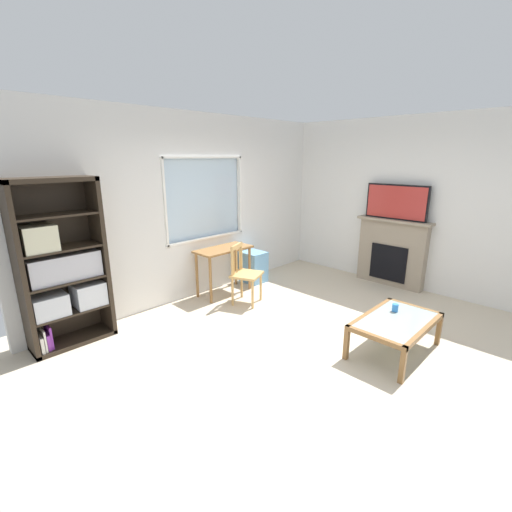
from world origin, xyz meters
TOP-DOWN VIEW (x-y plane):
  - ground at (0.00, 0.00)m, footprint 6.26×5.56m
  - wall_back_with_window at (-0.02, 2.28)m, footprint 5.26×0.15m
  - wall_right at (2.69, 0.00)m, footprint 0.12×4.76m
  - bookshelf at (-2.05, 2.04)m, footprint 0.90×0.38m
  - desk_under_window at (0.26, 1.93)m, footprint 0.92×0.44m
  - wooden_chair at (0.22, 1.41)m, footprint 0.54×0.53m
  - plastic_drawer_unit at (0.99, 1.98)m, footprint 0.35×0.40m
  - fireplace at (2.53, 0.20)m, footprint 0.26×1.22m
  - tv at (2.52, 0.20)m, footprint 0.06×1.01m
  - coffee_table at (0.43, -0.81)m, footprint 1.08×0.66m
  - sippy_cup at (0.62, -0.71)m, footprint 0.07×0.07m

SIDE VIEW (x-z plane):
  - ground at x=0.00m, z-range -0.02..0.00m
  - plastic_drawer_unit at x=0.99m, z-range 0.00..0.54m
  - coffee_table at x=0.43m, z-range 0.15..0.55m
  - sippy_cup at x=0.62m, z-range 0.40..0.49m
  - wooden_chair at x=0.22m, z-range 0.01..0.91m
  - fireplace at x=2.53m, z-range 0.00..1.14m
  - desk_under_window at x=0.26m, z-range 0.24..0.99m
  - bookshelf at x=-2.05m, z-range -0.07..1.87m
  - wall_back_with_window at x=-0.02m, z-range -0.01..2.76m
  - wall_right at x=2.69m, z-range 0.00..2.78m
  - tv at x=2.52m, z-range 1.14..1.71m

